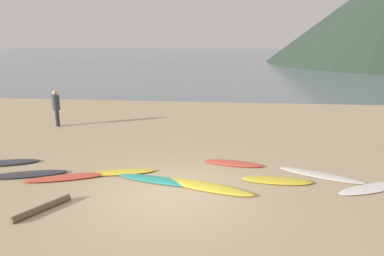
{
  "coord_description": "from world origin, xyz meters",
  "views": [
    {
      "loc": [
        1.43,
        -8.39,
        4.01
      ],
      "look_at": [
        0.07,
        4.6,
        0.6
      ],
      "focal_mm": 32.91,
      "sensor_mm": 36.0,
      "label": 1
    }
  ],
  "objects_px": {
    "surfboard_2": "(68,177)",
    "surfboard_4": "(160,180)",
    "surfboard_0": "(0,163)",
    "surfboard_5": "(206,187)",
    "surfboard_6": "(234,163)",
    "surfboard_3": "(120,172)",
    "driftwood_log": "(42,208)",
    "surfboard_9": "(374,188)",
    "surfboard_1": "(26,174)",
    "surfboard_8": "(320,175)",
    "surfboard_7": "(277,180)",
    "person_1": "(56,105)"
  },
  "relations": [
    {
      "from": "surfboard_2",
      "to": "surfboard_4",
      "type": "relative_size",
      "value": 0.9
    },
    {
      "from": "surfboard_0",
      "to": "surfboard_5",
      "type": "bearing_deg",
      "value": -27.63
    },
    {
      "from": "surfboard_6",
      "to": "surfboard_2",
      "type": "bearing_deg",
      "value": -151.07
    },
    {
      "from": "surfboard_2",
      "to": "surfboard_3",
      "type": "bearing_deg",
      "value": 0.3
    },
    {
      "from": "surfboard_0",
      "to": "driftwood_log",
      "type": "relative_size",
      "value": 1.64
    },
    {
      "from": "surfboard_6",
      "to": "surfboard_9",
      "type": "distance_m",
      "value": 4.06
    },
    {
      "from": "surfboard_3",
      "to": "surfboard_6",
      "type": "xyz_separation_m",
      "value": [
        3.41,
        1.14,
        -0.0
      ]
    },
    {
      "from": "surfboard_1",
      "to": "surfboard_8",
      "type": "xyz_separation_m",
      "value": [
        8.69,
        0.89,
        -0.01
      ]
    },
    {
      "from": "surfboard_5",
      "to": "surfboard_1",
      "type": "bearing_deg",
      "value": -164.98
    },
    {
      "from": "surfboard_4",
      "to": "surfboard_7",
      "type": "distance_m",
      "value": 3.34
    },
    {
      "from": "surfboard_3",
      "to": "surfboard_8",
      "type": "bearing_deg",
      "value": -10.17
    },
    {
      "from": "surfboard_0",
      "to": "driftwood_log",
      "type": "bearing_deg",
      "value": -61.67
    },
    {
      "from": "surfboard_0",
      "to": "surfboard_1",
      "type": "bearing_deg",
      "value": -48.56
    },
    {
      "from": "surfboard_5",
      "to": "driftwood_log",
      "type": "height_order",
      "value": "driftwood_log"
    },
    {
      "from": "surfboard_6",
      "to": "surfboard_9",
      "type": "bearing_deg",
      "value": -12.05
    },
    {
      "from": "surfboard_2",
      "to": "surfboard_8",
      "type": "relative_size",
      "value": 0.97
    },
    {
      "from": "surfboard_5",
      "to": "surfboard_6",
      "type": "xyz_separation_m",
      "value": [
        0.75,
        1.93,
        -0.01
      ]
    },
    {
      "from": "surfboard_2",
      "to": "person_1",
      "type": "xyz_separation_m",
      "value": [
        -3.19,
        5.88,
        0.93
      ]
    },
    {
      "from": "surfboard_3",
      "to": "surfboard_8",
      "type": "relative_size",
      "value": 0.85
    },
    {
      "from": "surfboard_2",
      "to": "surfboard_9",
      "type": "relative_size",
      "value": 1.02
    },
    {
      "from": "surfboard_2",
      "to": "surfboard_3",
      "type": "xyz_separation_m",
      "value": [
        1.4,
        0.55,
        -0.0
      ]
    },
    {
      "from": "surfboard_2",
      "to": "surfboard_6",
      "type": "xyz_separation_m",
      "value": [
        4.81,
        1.69,
        -0.01
      ]
    },
    {
      "from": "surfboard_2",
      "to": "surfboard_9",
      "type": "bearing_deg",
      "value": -19.89
    },
    {
      "from": "surfboard_3",
      "to": "surfboard_5",
      "type": "xyz_separation_m",
      "value": [
        2.66,
        -0.79,
        0.0
      ]
    },
    {
      "from": "surfboard_0",
      "to": "surfboard_5",
      "type": "relative_size",
      "value": 0.9
    },
    {
      "from": "surfboard_3",
      "to": "surfboard_7",
      "type": "relative_size",
      "value": 1.06
    },
    {
      "from": "surfboard_2",
      "to": "driftwood_log",
      "type": "height_order",
      "value": "driftwood_log"
    },
    {
      "from": "surfboard_2",
      "to": "surfboard_5",
      "type": "height_order",
      "value": "surfboard_5"
    },
    {
      "from": "surfboard_4",
      "to": "surfboard_6",
      "type": "bearing_deg",
      "value": 50.29
    },
    {
      "from": "surfboard_4",
      "to": "person_1",
      "type": "xyz_separation_m",
      "value": [
        -5.89,
        5.8,
        0.94
      ]
    },
    {
      "from": "surfboard_5",
      "to": "driftwood_log",
      "type": "distance_m",
      "value": 4.15
    },
    {
      "from": "surfboard_6",
      "to": "driftwood_log",
      "type": "distance_m",
      "value": 5.81
    },
    {
      "from": "surfboard_2",
      "to": "surfboard_4",
      "type": "xyz_separation_m",
      "value": [
        2.7,
        0.08,
        -0.0
      ]
    },
    {
      "from": "driftwood_log",
      "to": "surfboard_9",
      "type": "bearing_deg",
      "value": 14.36
    },
    {
      "from": "surfboard_3",
      "to": "driftwood_log",
      "type": "bearing_deg",
      "value": -128.55
    },
    {
      "from": "surfboard_0",
      "to": "surfboard_8",
      "type": "relative_size",
      "value": 0.98
    },
    {
      "from": "surfboard_1",
      "to": "driftwood_log",
      "type": "relative_size",
      "value": 1.6
    },
    {
      "from": "surfboard_2",
      "to": "surfboard_6",
      "type": "distance_m",
      "value": 5.1
    },
    {
      "from": "surfboard_3",
      "to": "surfboard_4",
      "type": "relative_size",
      "value": 0.78
    },
    {
      "from": "surfboard_5",
      "to": "surfboard_6",
      "type": "distance_m",
      "value": 2.07
    },
    {
      "from": "surfboard_0",
      "to": "surfboard_6",
      "type": "height_order",
      "value": "surfboard_0"
    },
    {
      "from": "surfboard_6",
      "to": "surfboard_1",
      "type": "bearing_deg",
      "value": -155.79
    },
    {
      "from": "surfboard_7",
      "to": "person_1",
      "type": "relative_size",
      "value": 1.18
    },
    {
      "from": "surfboard_0",
      "to": "person_1",
      "type": "distance_m",
      "value": 5.09
    },
    {
      "from": "surfboard_0",
      "to": "surfboard_7",
      "type": "xyz_separation_m",
      "value": [
        8.73,
        -0.5,
        -0.0
      ]
    },
    {
      "from": "surfboard_0",
      "to": "surfboard_8",
      "type": "bearing_deg",
      "value": -17.6
    },
    {
      "from": "surfboard_1",
      "to": "surfboard_6",
      "type": "xyz_separation_m",
      "value": [
        6.14,
        1.6,
        -0.0
      ]
    },
    {
      "from": "driftwood_log",
      "to": "surfboard_8",
      "type": "bearing_deg",
      "value": 22.38
    },
    {
      "from": "surfboard_0",
      "to": "surfboard_4",
      "type": "height_order",
      "value": "surfboard_0"
    },
    {
      "from": "surfboard_3",
      "to": "surfboard_4",
      "type": "distance_m",
      "value": 1.38
    }
  ]
}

